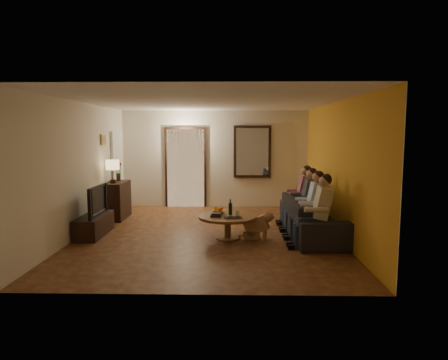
{
  "coord_description": "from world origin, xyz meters",
  "views": [
    {
      "loc": [
        0.48,
        -7.76,
        2.01
      ],
      "look_at": [
        0.3,
        0.3,
        1.05
      ],
      "focal_mm": 32.0,
      "sensor_mm": 36.0,
      "label": 1
    }
  ],
  "objects_px": {
    "tv": "(93,201)",
    "person_c": "(306,202)",
    "coffee_table": "(228,227)",
    "sofa": "(313,217)",
    "person_b": "(312,208)",
    "laptop": "(233,218)",
    "tv_stand": "(94,225)",
    "dog": "(257,224)",
    "wine_bottle": "(230,207)",
    "dresser": "(116,200)",
    "bowl": "(219,212)",
    "person_a": "(318,214)",
    "person_d": "(301,198)",
    "table_lamp": "(113,171)"
  },
  "relations": [
    {
      "from": "person_c",
      "to": "wine_bottle",
      "type": "bearing_deg",
      "value": -160.99
    },
    {
      "from": "sofa",
      "to": "dresser",
      "type": "bearing_deg",
      "value": 70.03
    },
    {
      "from": "dog",
      "to": "table_lamp",
      "type": "bearing_deg",
      "value": 164.17
    },
    {
      "from": "sofa",
      "to": "dog",
      "type": "bearing_deg",
      "value": 103.7
    },
    {
      "from": "coffee_table",
      "to": "bowl",
      "type": "bearing_deg",
      "value": 129.29
    },
    {
      "from": "dresser",
      "to": "tv",
      "type": "bearing_deg",
      "value": -90.0
    },
    {
      "from": "sofa",
      "to": "person_c",
      "type": "distance_m",
      "value": 0.4
    },
    {
      "from": "tv",
      "to": "person_a",
      "type": "xyz_separation_m",
      "value": [
        4.22,
        -0.79,
        -0.09
      ]
    },
    {
      "from": "sofa",
      "to": "person_c",
      "type": "relative_size",
      "value": 2.07
    },
    {
      "from": "person_b",
      "to": "coffee_table",
      "type": "relative_size",
      "value": 1.1
    },
    {
      "from": "tv",
      "to": "person_c",
      "type": "height_order",
      "value": "person_c"
    },
    {
      "from": "bowl",
      "to": "dog",
      "type": "bearing_deg",
      "value": -15.31
    },
    {
      "from": "sofa",
      "to": "person_b",
      "type": "bearing_deg",
      "value": 160.08
    },
    {
      "from": "coffee_table",
      "to": "bowl",
      "type": "distance_m",
      "value": 0.38
    },
    {
      "from": "wine_bottle",
      "to": "tv",
      "type": "bearing_deg",
      "value": 177.46
    },
    {
      "from": "coffee_table",
      "to": "table_lamp",
      "type": "bearing_deg",
      "value": 149.51
    },
    {
      "from": "tv_stand",
      "to": "dog",
      "type": "distance_m",
      "value": 3.19
    },
    {
      "from": "bowl",
      "to": "sofa",
      "type": "bearing_deg",
      "value": 3.32
    },
    {
      "from": "person_c",
      "to": "laptop",
      "type": "distance_m",
      "value": 1.74
    },
    {
      "from": "tv_stand",
      "to": "laptop",
      "type": "xyz_separation_m",
      "value": [
        2.73,
        -0.5,
        0.26
      ]
    },
    {
      "from": "person_d",
      "to": "person_c",
      "type": "bearing_deg",
      "value": -90.0
    },
    {
      "from": "dog",
      "to": "tv_stand",
      "type": "bearing_deg",
      "value": -173.72
    },
    {
      "from": "wine_bottle",
      "to": "person_b",
      "type": "bearing_deg",
      "value": -2.69
    },
    {
      "from": "tv_stand",
      "to": "bowl",
      "type": "distance_m",
      "value": 2.47
    },
    {
      "from": "dog",
      "to": "wine_bottle",
      "type": "distance_m",
      "value": 0.6
    },
    {
      "from": "person_c",
      "to": "tv_stand",
      "type": "bearing_deg",
      "value": -174.46
    },
    {
      "from": "wine_bottle",
      "to": "laptop",
      "type": "bearing_deg",
      "value": -82.5
    },
    {
      "from": "laptop",
      "to": "person_d",
      "type": "bearing_deg",
      "value": 35.49
    },
    {
      "from": "coffee_table",
      "to": "laptop",
      "type": "bearing_deg",
      "value": -70.35
    },
    {
      "from": "tv",
      "to": "laptop",
      "type": "relative_size",
      "value": 3.12
    },
    {
      "from": "person_b",
      "to": "person_d",
      "type": "height_order",
      "value": "same"
    },
    {
      "from": "tv_stand",
      "to": "person_d",
      "type": "xyz_separation_m",
      "value": [
        4.22,
        1.01,
        0.4
      ]
    },
    {
      "from": "dresser",
      "to": "person_a",
      "type": "relative_size",
      "value": 0.81
    },
    {
      "from": "person_b",
      "to": "person_c",
      "type": "distance_m",
      "value": 0.6
    },
    {
      "from": "person_b",
      "to": "sofa",
      "type": "bearing_deg",
      "value": 71.57
    },
    {
      "from": "tv",
      "to": "person_b",
      "type": "height_order",
      "value": "person_b"
    },
    {
      "from": "wine_bottle",
      "to": "person_a",
      "type": "bearing_deg",
      "value": -23.68
    },
    {
      "from": "bowl",
      "to": "laptop",
      "type": "distance_m",
      "value": 0.57
    },
    {
      "from": "dresser",
      "to": "laptop",
      "type": "height_order",
      "value": "dresser"
    },
    {
      "from": "wine_bottle",
      "to": "dresser",
      "type": "bearing_deg",
      "value": 148.09
    },
    {
      "from": "person_c",
      "to": "dog",
      "type": "relative_size",
      "value": 2.14
    },
    {
      "from": "tv",
      "to": "person_d",
      "type": "bearing_deg",
      "value": -76.55
    },
    {
      "from": "person_c",
      "to": "coffee_table",
      "type": "distance_m",
      "value": 1.74
    },
    {
      "from": "person_d",
      "to": "laptop",
      "type": "height_order",
      "value": "person_d"
    },
    {
      "from": "tv",
      "to": "laptop",
      "type": "xyz_separation_m",
      "value": [
        2.73,
        -0.5,
        -0.23
      ]
    },
    {
      "from": "tv",
      "to": "person_c",
      "type": "relative_size",
      "value": 0.85
    },
    {
      "from": "tv",
      "to": "person_c",
      "type": "distance_m",
      "value": 4.24
    },
    {
      "from": "table_lamp",
      "to": "coffee_table",
      "type": "xyz_separation_m",
      "value": [
        2.63,
        -1.55,
        -0.91
      ]
    },
    {
      "from": "person_b",
      "to": "tv_stand",
      "type": "bearing_deg",
      "value": 177.4
    },
    {
      "from": "tv_stand",
      "to": "person_b",
      "type": "relative_size",
      "value": 0.99
    }
  ]
}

